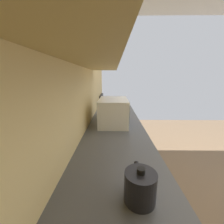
% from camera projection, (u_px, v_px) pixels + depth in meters
% --- Properties ---
extents(wall_back, '(4.28, 0.12, 2.83)m').
position_uv_depth(wall_back, '(78.00, 83.00, 1.39)').
color(wall_back, '#E9C87F').
rests_on(wall_back, ground_plane).
extents(counter_run, '(3.46, 0.66, 0.92)m').
position_uv_depth(counter_run, '(115.00, 190.00, 1.28)').
color(counter_run, tan).
rests_on(counter_run, ground_plane).
extents(upper_cabinets, '(1.97, 0.34, 0.58)m').
position_uv_depth(upper_cabinets, '(95.00, 19.00, 0.94)').
color(upper_cabinets, tan).
extents(oven_range, '(0.64, 0.64, 1.10)m').
position_uv_depth(oven_range, '(114.00, 121.00, 3.26)').
color(oven_range, black).
rests_on(oven_range, ground_plane).
extents(microwave, '(0.51, 0.34, 0.31)m').
position_uv_depth(microwave, '(113.00, 111.00, 1.68)').
color(microwave, white).
rests_on(microwave, counter_run).
extents(bowl, '(0.13, 0.13, 0.05)m').
position_uv_depth(bowl, '(121.00, 111.00, 2.25)').
color(bowl, '#4C8CBF').
rests_on(bowl, counter_run).
extents(kettle, '(0.20, 0.15, 0.17)m').
position_uv_depth(kettle, '(140.00, 186.00, 0.63)').
color(kettle, black).
rests_on(kettle, counter_run).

